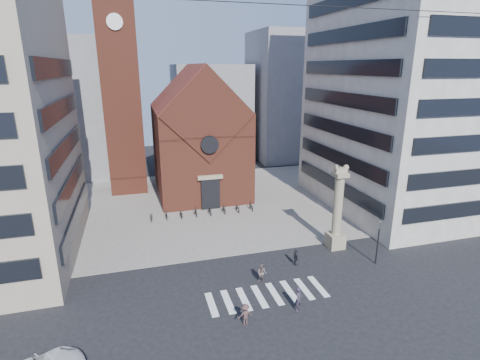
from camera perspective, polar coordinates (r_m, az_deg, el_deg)
name	(u,v)px	position (r m, az deg, el deg)	size (l,w,h in m)	color
ground	(250,277)	(33.80, 1.46, -14.52)	(120.00, 120.00, 0.00)	black
piazza	(208,203)	(50.47, -4.95, -3.55)	(46.00, 30.00, 0.05)	gray
zebra_crossing	(267,295)	(31.56, 4.15, -17.08)	(10.20, 3.20, 0.01)	white
church	(198,137)	(54.11, -6.40, 6.55)	(12.00, 16.65, 18.00)	brown
campanile	(120,81)	(55.55, -17.75, 14.20)	(5.50, 5.50, 31.20)	brown
building_right	(410,80)	(51.28, 24.49, 13.65)	(18.00, 22.00, 32.00)	beige
bg_block_left	(61,109)	(68.77, -25.63, 9.77)	(16.00, 14.00, 22.00)	gray
bg_block_mid	(211,112)	(74.47, -4.43, 10.22)	(14.00, 12.00, 18.00)	gray
bg_block_right	(294,96)	(76.17, 8.16, 12.52)	(16.00, 14.00, 24.00)	gray
lion_column	(337,216)	(38.47, 14.59, -5.27)	(1.63, 1.60, 8.68)	gray
traffic_light	(378,241)	(36.94, 20.28, -8.74)	(0.13, 0.16, 4.30)	black
pedestrian_0	(299,299)	(29.70, 8.91, -17.47)	(0.70, 0.46, 1.91)	#302939
pedestrian_1	(262,273)	(32.62, 3.36, -14.03)	(0.84, 0.66, 1.73)	#5E4F4B
pedestrian_2	(296,257)	(35.46, 8.55, -11.56)	(0.97, 0.40, 1.66)	#27292F
pedestrian_3	(245,314)	(28.12, 0.80, -19.80)	(1.05, 0.61, 1.63)	#493230
scooter_0	(151,217)	(45.88, -13.35, -5.44)	(0.64, 1.84, 0.97)	black
scooter_1	(167,215)	(45.94, -11.14, -5.19)	(0.50, 1.78, 1.07)	black
scooter_2	(181,213)	(46.10, -8.93, -5.06)	(0.64, 1.84, 0.97)	black
scooter_3	(196,212)	(46.29, -6.74, -4.80)	(0.50, 1.78, 1.07)	black
scooter_4	(210,211)	(46.59, -4.58, -4.66)	(0.64, 1.84, 0.97)	black
scooter_5	(224,209)	(46.92, -2.45, -4.39)	(0.50, 1.78, 1.07)	black
scooter_6	(238,208)	(47.35, -0.35, -4.24)	(0.64, 1.84, 0.97)	black
scooter_7	(251,206)	(47.80, 1.70, -3.97)	(0.50, 1.78, 1.07)	black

